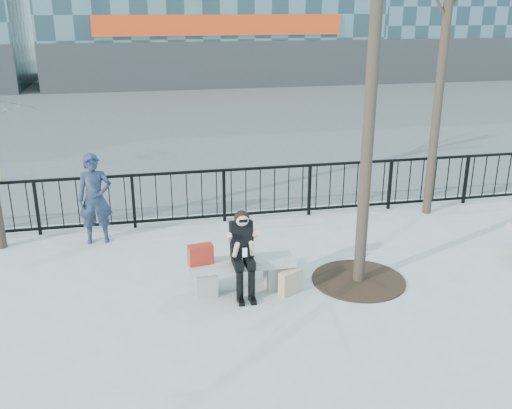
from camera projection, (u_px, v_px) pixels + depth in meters
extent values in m
plane|color=gray|center=(241.00, 289.00, 8.91)|extent=(120.00, 120.00, 0.00)
cube|color=#474747|center=(173.00, 115.00, 22.75)|extent=(60.00, 23.00, 0.01)
cube|color=black|center=(214.00, 171.00, 11.32)|extent=(14.00, 0.05, 0.05)
cube|color=black|center=(215.00, 216.00, 11.64)|extent=(14.00, 0.05, 0.05)
cube|color=#2D2D30|center=(221.00, 66.00, 29.35)|extent=(18.00, 0.08, 2.40)
cube|color=#BD300C|center=(221.00, 25.00, 28.63)|extent=(12.60, 0.12, 1.00)
cylinder|color=black|center=(375.00, 39.00, 7.93)|extent=(0.18, 0.18, 7.50)
cylinder|color=black|center=(444.00, 43.00, 11.01)|extent=(0.18, 0.18, 7.00)
cylinder|color=black|center=(358.00, 280.00, 9.18)|extent=(1.50, 1.50, 0.02)
cube|color=slate|center=(206.00, 281.00, 8.73)|extent=(0.32, 0.38, 0.40)
cube|color=slate|center=(276.00, 274.00, 8.95)|extent=(0.32, 0.38, 0.40)
cube|color=gray|center=(241.00, 263.00, 8.76)|extent=(1.65, 0.46, 0.09)
cube|color=#A42014|center=(201.00, 254.00, 8.59)|extent=(0.39, 0.23, 0.31)
cube|color=#CEB791|center=(291.00, 282.00, 8.72)|extent=(0.42, 0.32, 0.38)
imported|color=black|center=(95.00, 199.00, 10.42)|extent=(0.63, 0.43, 1.69)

